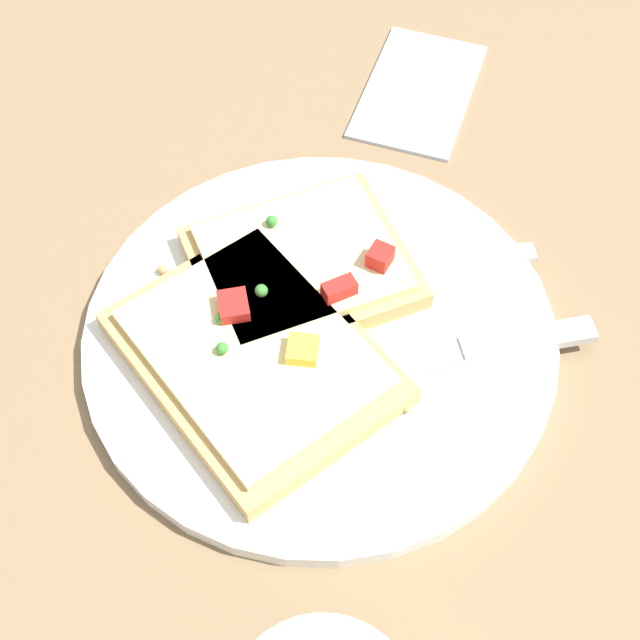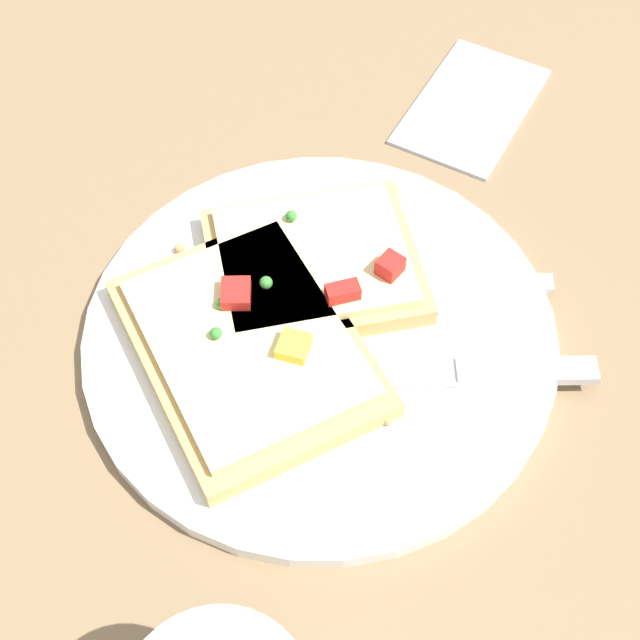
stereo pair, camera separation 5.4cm
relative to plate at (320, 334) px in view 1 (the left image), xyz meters
name	(u,v)px [view 1 (the left image)]	position (x,y,z in m)	size (l,w,h in m)	color
ground_plane	(320,339)	(0.00, 0.00, -0.01)	(4.00, 4.00, 0.00)	#7F6647
plate	(320,334)	(0.00, 0.00, 0.00)	(0.29, 0.29, 0.01)	white
fork	(347,274)	(-0.04, 0.00, 0.01)	(0.12, 0.21, 0.01)	silver
knife	(447,353)	(-0.01, 0.08, 0.01)	(0.13, 0.20, 0.01)	silver
pizza_slice_main	(254,355)	(0.04, -0.03, 0.02)	(0.19, 0.20, 0.03)	tan
pizza_slice_corner	(303,265)	(-0.04, -0.02, 0.02)	(0.17, 0.17, 0.03)	tan
crumb_scatter	(304,282)	(-0.03, -0.02, 0.01)	(0.17, 0.18, 0.01)	tan
napkin	(418,89)	(-0.24, 0.00, 0.00)	(0.13, 0.08, 0.01)	silver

